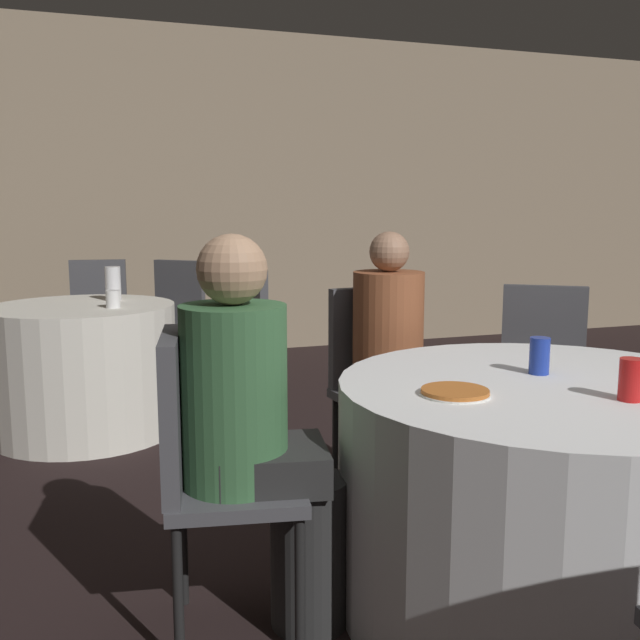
{
  "coord_description": "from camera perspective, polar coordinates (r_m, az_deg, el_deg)",
  "views": [
    {
      "loc": [
        -1.31,
        -1.7,
        1.28
      ],
      "look_at": [
        -0.4,
        0.96,
        0.84
      ],
      "focal_mm": 40.0,
      "sensor_mm": 36.0,
      "label": 1
    }
  ],
  "objects": [
    {
      "name": "chair_near_north",
      "position": [
        3.24,
        4.56,
        -4.0
      ],
      "size": [
        0.45,
        0.45,
        0.92
      ],
      "rotation": [
        0.0,
        0.0,
        -3.02
      ],
      "color": "#47474C",
      "rests_on": "ground_plane"
    },
    {
      "name": "chair_far_east",
      "position": [
        4.37,
        -6.14,
        -0.67
      ],
      "size": [
        0.41,
        0.4,
        0.92
      ],
      "rotation": [
        0.0,
        0.0,
        1.56
      ],
      "color": "#47474C",
      "rests_on": "ground_plane"
    },
    {
      "name": "ground_plane",
      "position": [
        2.5,
        17.48,
        -22.36
      ],
      "size": [
        16.0,
        16.0,
        0.0
      ],
      "primitive_type": "plane",
      "color": "black"
    },
    {
      "name": "person_green_jacket",
      "position": [
        2.15,
        -4.85,
        -9.35
      ],
      "size": [
        0.49,
        0.35,
        1.21
      ],
      "rotation": [
        0.0,
        0.0,
        -1.75
      ],
      "color": "#282828",
      "rests_on": "ground_plane"
    },
    {
      "name": "chair_far_north",
      "position": [
        5.2,
        -17.3,
        0.5
      ],
      "size": [
        0.45,
        0.45,
        0.92
      ],
      "rotation": [
        0.0,
        0.0,
        -3.27
      ],
      "color": "#47474C",
      "rests_on": "ground_plane"
    },
    {
      "name": "chair_near_west",
      "position": [
        2.16,
        -9.31,
        -10.74
      ],
      "size": [
        0.47,
        0.46,
        0.92
      ],
      "rotation": [
        0.0,
        0.0,
        -1.75
      ],
      "color": "#47474C",
      "rests_on": "ground_plane"
    },
    {
      "name": "chair_far_northeast",
      "position": [
        5.02,
        -11.63,
        0.44
      ],
      "size": [
        0.56,
        0.56,
        0.92
      ],
      "rotation": [
        0.0,
        0.0,
        -3.85
      ],
      "color": "#47474C",
      "rests_on": "ground_plane"
    },
    {
      "name": "bottle_far",
      "position": [
        4.4,
        -16.23,
        2.81
      ],
      "size": [
        0.09,
        0.09,
        0.2
      ],
      "color": "white",
      "rests_on": "table_far"
    },
    {
      "name": "person_floral_shirt",
      "position": [
        3.09,
        6.15,
        -4.03
      ],
      "size": [
        0.33,
        0.49,
        1.18
      ],
      "rotation": [
        0.0,
        0.0,
        -3.02
      ],
      "color": "black",
      "rests_on": "ground_plane"
    },
    {
      "name": "wall_back",
      "position": [
        6.42,
        -7.12,
        9.91
      ],
      "size": [
        16.0,
        0.06,
        2.8
      ],
      "color": "gray",
      "rests_on": "ground_plane"
    },
    {
      "name": "chair_near_northeast",
      "position": [
        3.45,
        17.37,
        -3.59
      ],
      "size": [
        0.56,
        0.56,
        0.92
      ],
      "rotation": [
        0.0,
        0.0,
        -3.75
      ],
      "color": "#47474C",
      "rests_on": "ground_plane"
    },
    {
      "name": "soda_can_red",
      "position": [
        2.21,
        23.6,
        -4.39
      ],
      "size": [
        0.07,
        0.07,
        0.12
      ],
      "color": "red",
      "rests_on": "table_near"
    },
    {
      "name": "table_near",
      "position": [
        2.47,
        17.7,
        -13.19
      ],
      "size": [
        1.35,
        1.35,
        0.74
      ],
      "color": "white",
      "rests_on": "ground_plane"
    },
    {
      "name": "table_far",
      "position": [
        4.32,
        -18.36,
        -3.73
      ],
      "size": [
        1.04,
        1.04,
        0.74
      ],
      "color": "white",
      "rests_on": "ground_plane"
    },
    {
      "name": "soda_can_blue",
      "position": [
        2.46,
        17.15,
        -2.75
      ],
      "size": [
        0.07,
        0.07,
        0.12
      ],
      "color": "#1E38A5",
      "rests_on": "table_near"
    },
    {
      "name": "pizza_plate_near",
      "position": [
        2.13,
        10.75,
        -5.69
      ],
      "size": [
        0.21,
        0.21,
        0.02
      ],
      "color": "white",
      "rests_on": "table_near"
    },
    {
      "name": "cup_far",
      "position": [
        4.07,
        -16.23,
        1.61
      ],
      "size": [
        0.08,
        0.08,
        0.1
      ],
      "color": "white",
      "rests_on": "table_far"
    }
  ]
}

